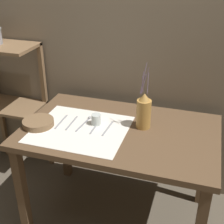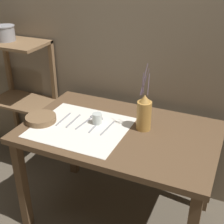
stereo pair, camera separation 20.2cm
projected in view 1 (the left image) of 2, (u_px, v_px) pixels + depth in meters
name	position (u px, v px, depth m)	size (l,w,h in m)	color
ground_plane	(118.00, 215.00, 2.42)	(12.00, 12.00, 0.00)	brown
stone_wall_back	(140.00, 45.00, 2.30)	(7.00, 0.06, 2.40)	#7A6B56
wooden_table	(119.00, 142.00, 2.10)	(1.29, 0.81, 0.77)	brown
wooden_shelf_unit	(11.00, 85.00, 2.60)	(0.52, 0.34, 1.17)	brown
linen_cloth	(81.00, 129.00, 2.06)	(0.61, 0.54, 0.00)	white
pitcher_with_flowers	(144.00, 112.00, 2.03)	(0.10, 0.10, 0.45)	#B7843D
wooden_bowl	(38.00, 123.00, 2.09)	(0.21, 0.21, 0.04)	brown
glass_tumbler_near	(96.00, 119.00, 2.10)	(0.07, 0.07, 0.07)	silver
fork_inner	(61.00, 122.00, 2.14)	(0.02, 0.20, 0.00)	#939399
fork_outer	(72.00, 123.00, 2.12)	(0.02, 0.20, 0.00)	#939399
spoon_inner	(87.00, 121.00, 2.15)	(0.04, 0.21, 0.02)	#939399
spoon_outer	(98.00, 122.00, 2.13)	(0.02, 0.21, 0.02)	#939399
knife_center	(108.00, 128.00, 2.06)	(0.02, 0.20, 0.00)	#939399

